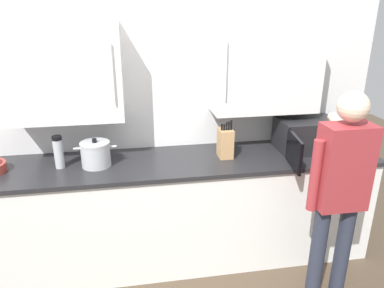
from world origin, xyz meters
TOP-DOWN VIEW (x-y plane):
  - back_wall_tiled at (-0.00, 1.05)m, footprint 3.71×0.44m
  - counter_unit at (0.00, 0.73)m, footprint 3.41×0.68m
  - microwave_oven at (1.15, 0.77)m, footprint 0.56×0.71m
  - thermos_flask at (-0.88, 0.74)m, footprint 0.07×0.07m
  - knife_block at (0.44, 0.74)m, footprint 0.11×0.15m
  - stock_pot at (-0.60, 0.73)m, footprint 0.33×0.23m
  - person_figure at (1.08, 0.06)m, footprint 0.44×0.53m

SIDE VIEW (x-z plane):
  - counter_unit at x=0.00m, z-range 0.00..0.94m
  - person_figure at x=1.08m, z-range 0.15..1.78m
  - stock_pot at x=-0.60m, z-range 0.93..1.15m
  - knife_block at x=0.44m, z-range 0.91..1.23m
  - thermos_flask at x=-0.88m, z-range 0.94..1.20m
  - microwave_oven at x=1.15m, z-range 0.94..1.22m
  - back_wall_tiled at x=0.00m, z-range 0.06..2.91m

